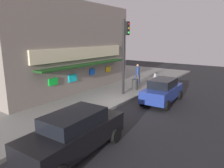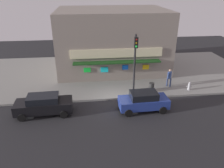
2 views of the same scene
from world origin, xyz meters
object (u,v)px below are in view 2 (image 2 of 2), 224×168
Objects in this scene: fire_hydrant at (189,86)px; traffic_light at (135,57)px; parked_car_black at (44,104)px; parked_car_blue at (143,101)px; trash_can at (151,87)px; pedestrian at (169,77)px.

traffic_light is at bearing 179.06° from fire_hydrant.
parked_car_blue is at bearing -1.95° from parked_car_black.
traffic_light is 4.15m from parked_car_blue.
pedestrian reaches higher than trash_can.
fire_hydrant is at bearing -0.94° from traffic_light.
pedestrian is 0.45× the size of parked_car_blue.
fire_hydrant is 0.18× the size of parked_car_black.
parked_car_blue is (-3.58, -3.91, -0.36)m from pedestrian.
parked_car_blue is at bearing -85.95° from traffic_light.
parked_car_blue is (0.21, -2.98, -2.88)m from traffic_light.
parked_car_blue is 0.91× the size of parked_car_black.
parked_car_black is (-11.74, -3.63, -0.34)m from pedestrian.
pedestrian is (-1.73, 1.02, 0.63)m from fire_hydrant.
fire_hydrant is 3.78m from trash_can.
trash_can is at bearing 178.24° from fire_hydrant.
fire_hydrant is at bearing -1.76° from trash_can.
trash_can is 0.19× the size of parked_car_black.
parked_car_blue reaches higher than fire_hydrant.
traffic_light is 1.34× the size of parked_car_blue.
trash_can is at bearing 63.06° from parked_car_blue.
trash_can reaches higher than fire_hydrant.
parked_car_blue is at bearing -151.43° from fire_hydrant.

